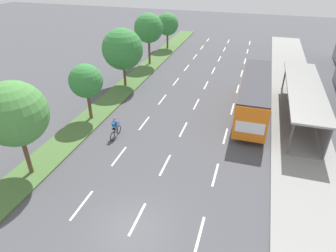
{
  "coord_description": "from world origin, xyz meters",
  "views": [
    {
      "loc": [
        4.97,
        -9.65,
        12.6
      ],
      "look_at": [
        -0.78,
        9.0,
        1.2
      ],
      "focal_mm": 31.4,
      "sensor_mm": 36.0,
      "label": 1
    }
  ],
  "objects_px": {
    "median_tree_third": "(123,49)",
    "cyclist": "(115,128)",
    "bus": "(255,93)",
    "median_tree_fourth": "(149,28)",
    "median_tree_nearest": "(15,114)",
    "median_tree_second": "(86,81)",
    "bus_shelter": "(306,100)",
    "median_tree_fifth": "(167,24)"
  },
  "relations": [
    {
      "from": "bus",
      "to": "median_tree_fifth",
      "type": "distance_m",
      "value": 22.94
    },
    {
      "from": "median_tree_third",
      "to": "median_tree_fourth",
      "type": "xyz_separation_m",
      "value": [
        -0.02,
        7.85,
        0.57
      ]
    },
    {
      "from": "bus_shelter",
      "to": "median_tree_nearest",
      "type": "relative_size",
      "value": 2.12
    },
    {
      "from": "median_tree_nearest",
      "to": "median_tree_second",
      "type": "relative_size",
      "value": 1.3
    },
    {
      "from": "bus_shelter",
      "to": "median_tree_third",
      "type": "distance_m",
      "value": 18.34
    },
    {
      "from": "median_tree_second",
      "to": "median_tree_fourth",
      "type": "relative_size",
      "value": 0.76
    },
    {
      "from": "bus",
      "to": "median_tree_fourth",
      "type": "height_order",
      "value": "median_tree_fourth"
    },
    {
      "from": "bus_shelter",
      "to": "median_tree_second",
      "type": "height_order",
      "value": "median_tree_second"
    },
    {
      "from": "bus_shelter",
      "to": "cyclist",
      "type": "bearing_deg",
      "value": -152.35
    },
    {
      "from": "bus_shelter",
      "to": "cyclist",
      "type": "relative_size",
      "value": 7.38
    },
    {
      "from": "median_tree_second",
      "to": "median_tree_fourth",
      "type": "distance_m",
      "value": 15.73
    },
    {
      "from": "median_tree_nearest",
      "to": "median_tree_fourth",
      "type": "bearing_deg",
      "value": 90.76
    },
    {
      "from": "median_tree_third",
      "to": "median_tree_fifth",
      "type": "bearing_deg",
      "value": 89.91
    },
    {
      "from": "cyclist",
      "to": "median_tree_fifth",
      "type": "height_order",
      "value": "median_tree_fifth"
    },
    {
      "from": "cyclist",
      "to": "median_tree_third",
      "type": "relative_size",
      "value": 0.3
    },
    {
      "from": "cyclist",
      "to": "median_tree_nearest",
      "type": "bearing_deg",
      "value": -120.27
    },
    {
      "from": "median_tree_second",
      "to": "median_tree_fifth",
      "type": "bearing_deg",
      "value": 90.56
    },
    {
      "from": "bus",
      "to": "median_tree_fifth",
      "type": "bearing_deg",
      "value": 126.88
    },
    {
      "from": "median_tree_nearest",
      "to": "median_tree_third",
      "type": "height_order",
      "value": "median_tree_nearest"
    },
    {
      "from": "median_tree_third",
      "to": "median_tree_fifth",
      "type": "distance_m",
      "value": 15.7
    },
    {
      "from": "bus",
      "to": "cyclist",
      "type": "xyz_separation_m",
      "value": [
        -10.11,
        -7.32,
        -1.28
      ]
    },
    {
      "from": "cyclist",
      "to": "median_tree_third",
      "type": "bearing_deg",
      "value": 110.2
    },
    {
      "from": "cyclist",
      "to": "median_tree_second",
      "type": "xyz_separation_m",
      "value": [
        -3.4,
        2.09,
        2.78
      ]
    },
    {
      "from": "bus",
      "to": "bus_shelter",
      "type": "bearing_deg",
      "value": 2.95
    },
    {
      "from": "bus",
      "to": "median_tree_nearest",
      "type": "height_order",
      "value": "median_tree_nearest"
    },
    {
      "from": "bus",
      "to": "cyclist",
      "type": "bearing_deg",
      "value": -144.1
    },
    {
      "from": "median_tree_fifth",
      "to": "bus_shelter",
      "type": "bearing_deg",
      "value": -45.11
    },
    {
      "from": "bus",
      "to": "median_tree_nearest",
      "type": "distance_m",
      "value": 18.93
    },
    {
      "from": "bus",
      "to": "median_tree_third",
      "type": "xyz_separation_m",
      "value": [
        -13.76,
        2.61,
        2.04
      ]
    },
    {
      "from": "median_tree_third",
      "to": "cyclist",
      "type": "bearing_deg",
      "value": -69.8
    },
    {
      "from": "median_tree_fourth",
      "to": "median_tree_second",
      "type": "bearing_deg",
      "value": -88.99
    },
    {
      "from": "bus",
      "to": "median_tree_second",
      "type": "xyz_separation_m",
      "value": [
        -13.51,
        -5.23,
        1.5
      ]
    },
    {
      "from": "median_tree_second",
      "to": "bus",
      "type": "bearing_deg",
      "value": 21.17
    },
    {
      "from": "cyclist",
      "to": "median_tree_second",
      "type": "height_order",
      "value": "median_tree_second"
    },
    {
      "from": "median_tree_nearest",
      "to": "median_tree_fourth",
      "type": "height_order",
      "value": "median_tree_fourth"
    },
    {
      "from": "cyclist",
      "to": "median_tree_third",
      "type": "xyz_separation_m",
      "value": [
        -3.65,
        9.93,
        3.31
      ]
    },
    {
      "from": "median_tree_third",
      "to": "median_tree_fourth",
      "type": "bearing_deg",
      "value": 90.15
    },
    {
      "from": "median_tree_nearest",
      "to": "median_tree_second",
      "type": "xyz_separation_m",
      "value": [
        -0.04,
        7.85,
        -0.91
      ]
    },
    {
      "from": "median_tree_fourth",
      "to": "median_tree_fifth",
      "type": "bearing_deg",
      "value": 89.66
    },
    {
      "from": "bus",
      "to": "median_tree_third",
      "type": "height_order",
      "value": "median_tree_third"
    },
    {
      "from": "cyclist",
      "to": "median_tree_third",
      "type": "distance_m",
      "value": 11.09
    },
    {
      "from": "bus",
      "to": "median_tree_fourth",
      "type": "bearing_deg",
      "value": 142.8
    }
  ]
}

